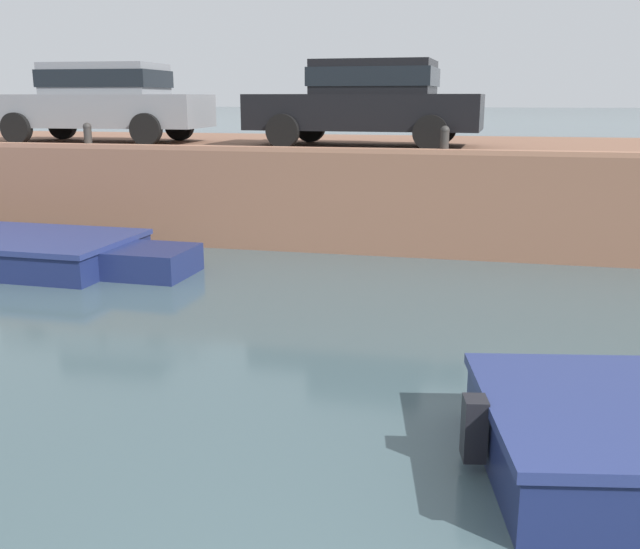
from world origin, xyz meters
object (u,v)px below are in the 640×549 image
at_px(car_left_inner_black, 369,99).
at_px(mooring_bollard_west, 88,134).
at_px(car_leftmost_grey, 102,99).
at_px(mooring_bollard_mid, 445,139).

height_order(car_left_inner_black, mooring_bollard_west, car_left_inner_black).
relative_size(car_leftmost_grey, mooring_bollard_west, 9.90).
bearing_deg(car_leftmost_grey, mooring_bollard_west, -70.16).
distance_m(car_leftmost_grey, mooring_bollard_mid, 7.14).
height_order(car_leftmost_grey, mooring_bollard_mid, car_leftmost_grey).
bearing_deg(car_left_inner_black, mooring_bollard_west, -161.37).
bearing_deg(mooring_bollard_mid, car_left_inner_black, 132.62).
xyz_separation_m(car_leftmost_grey, mooring_bollard_mid, (6.92, -1.64, -0.61)).
relative_size(car_leftmost_grey, car_left_inner_black, 1.02).
bearing_deg(car_left_inner_black, car_leftmost_grey, 179.95).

